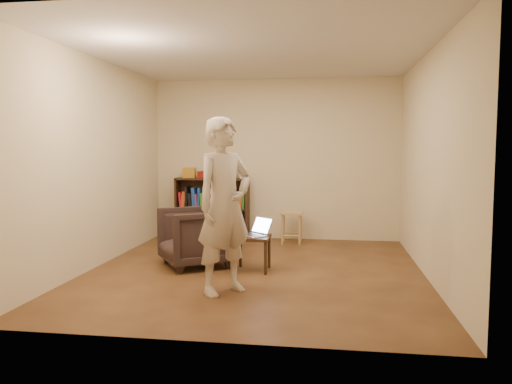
# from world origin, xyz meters

# --- Properties ---
(floor) EXTENTS (4.50, 4.50, 0.00)m
(floor) POSITION_xyz_m (0.00, 0.00, 0.00)
(floor) COLOR #402614
(floor) RESTS_ON ground
(ceiling) EXTENTS (4.50, 4.50, 0.00)m
(ceiling) POSITION_xyz_m (0.00, 0.00, 2.60)
(ceiling) COLOR silver
(ceiling) RESTS_ON wall_back
(wall_back) EXTENTS (4.00, 0.00, 4.00)m
(wall_back) POSITION_xyz_m (0.00, 2.25, 1.30)
(wall_back) COLOR beige
(wall_back) RESTS_ON floor
(wall_left) EXTENTS (0.00, 4.50, 4.50)m
(wall_left) POSITION_xyz_m (-2.00, 0.00, 1.30)
(wall_left) COLOR beige
(wall_left) RESTS_ON floor
(wall_right) EXTENTS (0.00, 4.50, 4.50)m
(wall_right) POSITION_xyz_m (2.00, 0.00, 1.30)
(wall_right) COLOR beige
(wall_right) RESTS_ON floor
(bookshelf) EXTENTS (1.20, 0.30, 1.00)m
(bookshelf) POSITION_xyz_m (-1.02, 2.09, 0.44)
(bookshelf) COLOR black
(bookshelf) RESTS_ON floor
(box_yellow) EXTENTS (0.21, 0.16, 0.16)m
(box_yellow) POSITION_xyz_m (-1.41, 2.11, 1.08)
(box_yellow) COLOR #BF8521
(box_yellow) RESTS_ON bookshelf
(red_cloth) EXTENTS (0.37, 0.30, 0.11)m
(red_cloth) POSITION_xyz_m (-1.06, 2.07, 1.06)
(red_cloth) COLOR maroon
(red_cloth) RESTS_ON bookshelf
(box_green) EXTENTS (0.18, 0.18, 0.15)m
(box_green) POSITION_xyz_m (-0.70, 2.09, 1.07)
(box_green) COLOR #2B7B20
(box_green) RESTS_ON bookshelf
(box_white) EXTENTS (0.13, 0.13, 0.08)m
(box_white) POSITION_xyz_m (-0.51, 2.10, 1.04)
(box_white) COLOR silver
(box_white) RESTS_ON bookshelf
(stool) EXTENTS (0.34, 0.34, 0.49)m
(stool) POSITION_xyz_m (0.30, 1.87, 0.40)
(stool) COLOR tan
(stool) RESTS_ON floor
(armchair) EXTENTS (1.11, 1.11, 0.74)m
(armchair) POSITION_xyz_m (-0.79, 0.17, 0.37)
(armchair) COLOR #2C221D
(armchair) RESTS_ON floor
(side_table) EXTENTS (0.42, 0.42, 0.43)m
(side_table) POSITION_xyz_m (-0.03, 0.03, 0.35)
(side_table) COLOR black
(side_table) RESTS_ON floor
(laptop) EXTENTS (0.45, 0.45, 0.22)m
(laptop) POSITION_xyz_m (0.01, 0.06, 0.48)
(laptop) COLOR #B5B5BA
(laptop) RESTS_ON side_table
(person) EXTENTS (0.75, 0.78, 1.80)m
(person) POSITION_xyz_m (-0.18, -0.93, 0.90)
(person) COLOR beige
(person) RESTS_ON floor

